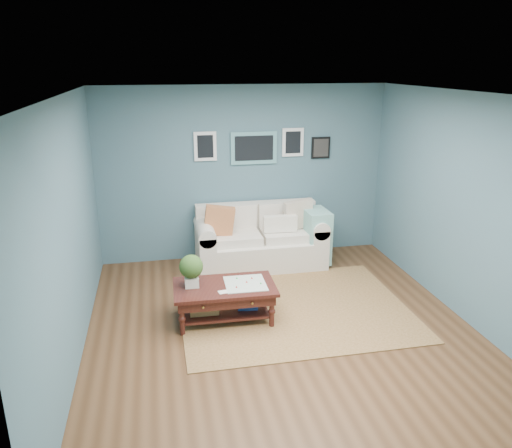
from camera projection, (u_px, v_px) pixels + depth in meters
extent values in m
plane|color=brown|center=(282.00, 330.00, 5.89)|extent=(5.00, 5.00, 0.00)
plane|color=white|center=(286.00, 94.00, 5.05)|extent=(5.00, 5.00, 0.00)
cube|color=slate|center=(244.00, 174.00, 7.80)|extent=(4.50, 0.02, 2.70)
cube|color=slate|center=(383.00, 339.00, 3.14)|extent=(4.50, 0.02, 2.70)
cube|color=slate|center=(69.00, 235.00, 5.04)|extent=(0.02, 5.00, 2.70)
cube|color=slate|center=(468.00, 210.00, 5.90)|extent=(0.02, 5.00, 2.70)
cube|color=#5E9A9D|center=(254.00, 148.00, 7.68)|extent=(0.72, 0.03, 0.50)
cube|color=black|center=(254.00, 148.00, 7.67)|extent=(0.60, 0.01, 0.38)
cube|color=white|center=(205.00, 146.00, 7.52)|extent=(0.34, 0.03, 0.44)
cube|color=white|center=(293.00, 142.00, 7.78)|extent=(0.34, 0.03, 0.44)
cube|color=black|center=(321.00, 148.00, 7.90)|extent=(0.30, 0.03, 0.34)
cube|color=brown|center=(294.00, 309.00, 6.38)|extent=(2.87, 2.30, 0.01)
cube|color=silver|center=(260.00, 252.00, 7.71)|extent=(1.45, 0.90, 0.43)
cube|color=silver|center=(256.00, 217.00, 7.89)|extent=(1.89, 0.22, 0.49)
cube|color=silver|center=(205.00, 250.00, 7.52)|extent=(0.24, 0.90, 0.63)
cube|color=silver|center=(313.00, 242.00, 7.84)|extent=(0.24, 0.90, 0.63)
cylinder|color=silver|center=(205.00, 230.00, 7.42)|extent=(0.26, 0.90, 0.26)
cylinder|color=silver|center=(313.00, 223.00, 7.74)|extent=(0.26, 0.90, 0.26)
cube|color=silver|center=(236.00, 238.00, 7.49)|extent=(0.73, 0.57, 0.13)
cube|color=silver|center=(286.00, 235.00, 7.64)|extent=(0.73, 0.57, 0.13)
cube|color=silver|center=(233.00, 217.00, 7.68)|extent=(0.73, 0.12, 0.37)
cube|color=silver|center=(281.00, 214.00, 7.82)|extent=(0.73, 0.12, 0.37)
cube|color=#DE6440|center=(219.00, 220.00, 7.36)|extent=(0.49, 0.18, 0.48)
cube|color=beige|center=(299.00, 214.00, 7.66)|extent=(0.48, 0.18, 0.47)
cube|color=silver|center=(280.00, 224.00, 7.52)|extent=(0.51, 0.12, 0.24)
cube|color=#89C6BD|center=(315.00, 236.00, 7.67)|extent=(0.35, 0.56, 0.81)
cube|color=black|center=(224.00, 287.00, 6.00)|extent=(1.23, 0.74, 0.04)
cube|color=black|center=(225.00, 293.00, 6.02)|extent=(1.15, 0.66, 0.12)
cube|color=black|center=(225.00, 311.00, 6.10)|extent=(1.05, 0.55, 0.03)
sphere|color=gold|center=(203.00, 307.00, 5.67)|extent=(0.03, 0.03, 0.03)
sphere|color=gold|center=(252.00, 303.00, 5.76)|extent=(0.03, 0.03, 0.03)
cylinder|color=black|center=(182.00, 319.00, 5.72)|extent=(0.06, 0.06, 0.42)
cylinder|color=black|center=(272.00, 311.00, 5.90)|extent=(0.06, 0.06, 0.42)
cylinder|color=black|center=(180.00, 297.00, 6.24)|extent=(0.06, 0.06, 0.42)
cylinder|color=black|center=(263.00, 291.00, 6.41)|extent=(0.06, 0.06, 0.42)
cube|color=white|center=(192.00, 281.00, 5.96)|extent=(0.17, 0.17, 0.12)
sphere|color=#2C4F1A|center=(191.00, 267.00, 5.90)|extent=(0.28, 0.28, 0.28)
cube|color=silver|center=(245.00, 284.00, 6.03)|extent=(0.50, 0.50, 0.01)
cube|color=#A5724B|center=(204.00, 304.00, 6.02)|extent=(0.35, 0.25, 0.20)
cube|color=#24438F|center=(248.00, 303.00, 6.14)|extent=(0.25, 0.19, 0.11)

